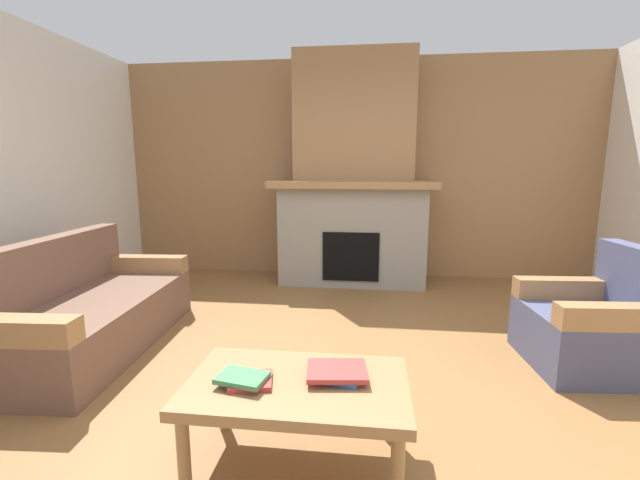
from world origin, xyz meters
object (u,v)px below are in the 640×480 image
couch (86,312)px  fireplace (353,186)px  coffee_table (297,392)px  armchair (595,326)px

couch → fireplace: bearing=48.5°
fireplace → couch: 3.07m
couch → coffee_table: couch is taller
fireplace → armchair: bearing=-49.2°
fireplace → armchair: size_ratio=3.18×
fireplace → coffee_table: (-0.10, -3.29, -0.79)m
couch → armchair: 3.73m
coffee_table → armchair: bearing=33.3°
couch → armchair: bearing=2.2°
couch → coffee_table: size_ratio=1.85×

